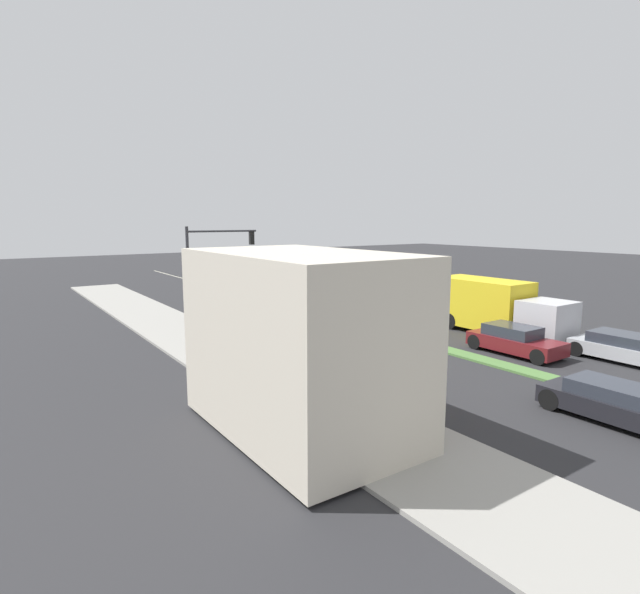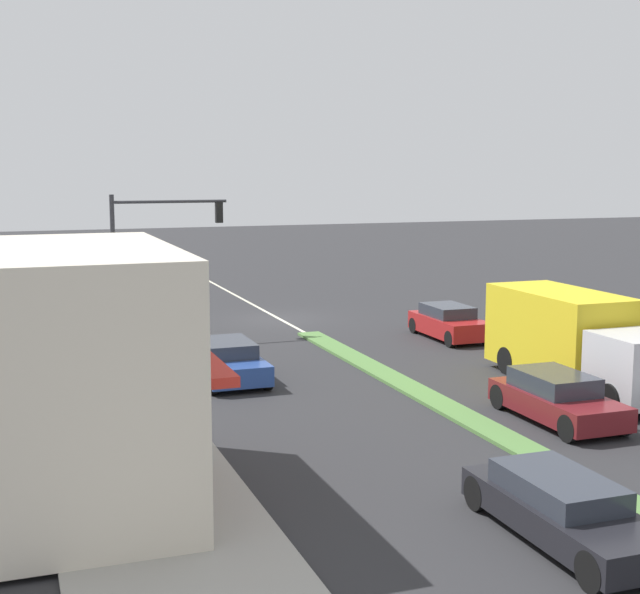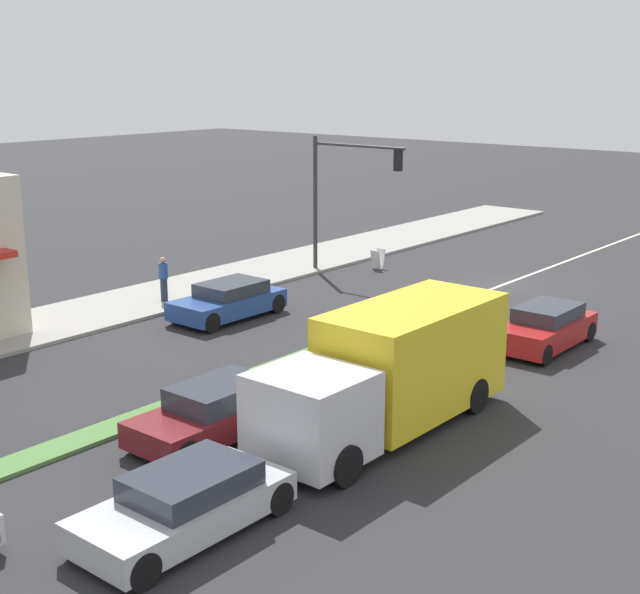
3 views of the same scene
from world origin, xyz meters
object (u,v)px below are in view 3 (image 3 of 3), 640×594
traffic_signal_main (342,182)px  warning_aframe_sign (378,259)px  coupe_blue (228,301)px  hatchback_red (545,328)px  pedestrian (164,278)px  sedan_silver (185,503)px  delivery_truck (391,369)px  sedan_maroon (216,412)px

traffic_signal_main → warning_aframe_sign: bearing=-104.3°
coupe_blue → hatchback_red: bearing=-158.9°
traffic_signal_main → warning_aframe_sign: (-0.49, -1.92, -3.47)m
pedestrian → warning_aframe_sign: 10.21m
pedestrian → sedan_silver: (-13.16, 10.81, -0.39)m
traffic_signal_main → coupe_blue: traffic_signal_main is taller
delivery_truck → hatchback_red: 8.32m
delivery_truck → hatchback_red: (0.00, -8.28, -0.83)m
sedan_silver → sedan_maroon: 4.46m
delivery_truck → hatchback_red: size_ratio=1.90×
warning_aframe_sign → delivery_truck: (-10.64, 14.12, 1.04)m
traffic_signal_main → warning_aframe_sign: traffic_signal_main is taller
pedestrian → sedan_silver: bearing=140.6°
traffic_signal_main → sedan_silver: (-11.12, 18.77, -3.30)m
sedan_silver → warning_aframe_sign: bearing=-62.8°
warning_aframe_sign → coupe_blue: 9.71m
traffic_signal_main → delivery_truck: traffic_signal_main is taller
coupe_blue → sedan_maroon: size_ratio=0.98×
pedestrian → delivery_truck: bearing=162.1°
warning_aframe_sign → delivery_truck: 17.71m
traffic_signal_main → delivery_truck: size_ratio=0.75×
coupe_blue → pedestrian: bearing=3.4°
sedan_silver → sedan_maroon: bearing=-51.1°
traffic_signal_main → sedan_maroon: 17.72m
pedestrian → warning_aframe_sign: bearing=-104.3°
delivery_truck → coupe_blue: size_ratio=1.83×
warning_aframe_sign → sedan_silver: 23.26m
pedestrian → hatchback_red: pedestrian is taller
sedan_maroon → delivery_truck: bearing=-132.1°
warning_aframe_sign → delivery_truck: bearing=127.0°
traffic_signal_main → hatchback_red: traffic_signal_main is taller
sedan_maroon → sedan_silver: bearing=128.9°
coupe_blue → hatchback_red: (-10.00, -3.85, 0.02)m
pedestrian → sedan_maroon: bearing=144.7°
hatchback_red → delivery_truck: bearing=90.0°
pedestrian → hatchback_red: size_ratio=0.42×
warning_aframe_sign → hatchback_red: bearing=151.2°
warning_aframe_sign → sedan_silver: bearing=117.2°
coupe_blue → sedan_silver: (-10.00, 11.00, -0.02)m
coupe_blue → sedan_silver: coupe_blue is taller
pedestrian → delivery_truck: delivery_truck is taller
pedestrian → sedan_silver: pedestrian is taller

